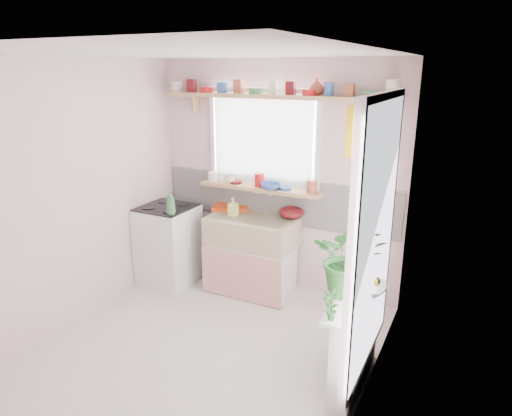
% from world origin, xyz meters
% --- Properties ---
extents(room, '(3.20, 3.20, 3.20)m').
position_xyz_m(room, '(0.66, 0.86, 1.37)').
color(room, beige).
rests_on(room, ground).
extents(sink_unit, '(0.95, 0.65, 1.11)m').
position_xyz_m(sink_unit, '(-0.15, 1.29, 0.43)').
color(sink_unit, white).
rests_on(sink_unit, ground).
extents(cooker, '(0.58, 0.58, 0.93)m').
position_xyz_m(cooker, '(-1.10, 1.05, 0.46)').
color(cooker, white).
rests_on(cooker, ground).
extents(radiator_ledge, '(0.22, 0.95, 0.78)m').
position_xyz_m(radiator_ledge, '(1.30, 0.20, 0.40)').
color(radiator_ledge, white).
rests_on(radiator_ledge, ground).
extents(windowsill, '(1.40, 0.22, 0.04)m').
position_xyz_m(windowsill, '(-0.15, 1.48, 1.14)').
color(windowsill, tan).
rests_on(windowsill, room).
extents(pine_shelf, '(2.52, 0.24, 0.04)m').
position_xyz_m(pine_shelf, '(0.00, 1.47, 2.12)').
color(pine_shelf, tan).
rests_on(pine_shelf, room).
extents(shelf_crockery, '(2.47, 0.11, 0.12)m').
position_xyz_m(shelf_crockery, '(-0.02, 1.47, 2.19)').
color(shelf_crockery, silver).
rests_on(shelf_crockery, pine_shelf).
extents(sill_crockery, '(1.35, 0.11, 0.12)m').
position_xyz_m(sill_crockery, '(-0.15, 1.48, 1.22)').
color(sill_crockery, silver).
rests_on(sill_crockery, windowsill).
extents(dish_tray, '(0.47, 0.40, 0.04)m').
position_xyz_m(dish_tray, '(-0.53, 1.50, 0.87)').
color(dish_tray, '#E34314').
rests_on(dish_tray, sink_unit).
extents(colander, '(0.34, 0.34, 0.13)m').
position_xyz_m(colander, '(0.22, 1.50, 0.91)').
color(colander, '#5E1015').
rests_on(colander, sink_unit).
extents(jade_plant, '(0.58, 0.52, 0.57)m').
position_xyz_m(jade_plant, '(1.21, 0.22, 1.06)').
color(jade_plant, '#2D6A2A').
rests_on(jade_plant, radiator_ledge).
extents(fruit_bowl, '(0.33, 0.33, 0.08)m').
position_xyz_m(fruit_bowl, '(1.33, 0.28, 0.81)').
color(fruit_bowl, silver).
rests_on(fruit_bowl, radiator_ledge).
extents(herb_pot, '(0.13, 0.09, 0.22)m').
position_xyz_m(herb_pot, '(1.21, -0.20, 0.89)').
color(herb_pot, '#2D6D2B').
rests_on(herb_pot, radiator_ledge).
extents(soap_bottle_sink, '(0.09, 0.10, 0.20)m').
position_xyz_m(soap_bottle_sink, '(-0.38, 1.29, 0.95)').
color(soap_bottle_sink, '#D0E566').
rests_on(soap_bottle_sink, sink_unit).
extents(sill_cup, '(0.14, 0.14, 0.09)m').
position_xyz_m(sill_cup, '(-0.51, 1.45, 1.21)').
color(sill_cup, silver).
rests_on(sill_cup, windowsill).
extents(sill_bowl, '(0.27, 0.27, 0.07)m').
position_xyz_m(sill_bowl, '(0.01, 1.42, 1.19)').
color(sill_bowl, '#375CB4').
rests_on(sill_bowl, windowsill).
extents(shelf_vase, '(0.16, 0.16, 0.16)m').
position_xyz_m(shelf_vase, '(0.45, 1.53, 2.22)').
color(shelf_vase, '#9B402F').
rests_on(shelf_vase, pine_shelf).
extents(cooker_bottle, '(0.13, 0.13, 0.26)m').
position_xyz_m(cooker_bottle, '(-0.88, 0.85, 1.04)').
color(cooker_bottle, '#3A743F').
rests_on(cooker_bottle, cooker).
extents(fruit, '(0.20, 0.14, 0.10)m').
position_xyz_m(fruit, '(1.33, 0.29, 0.87)').
color(fruit, orange).
rests_on(fruit, fruit_bowl).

